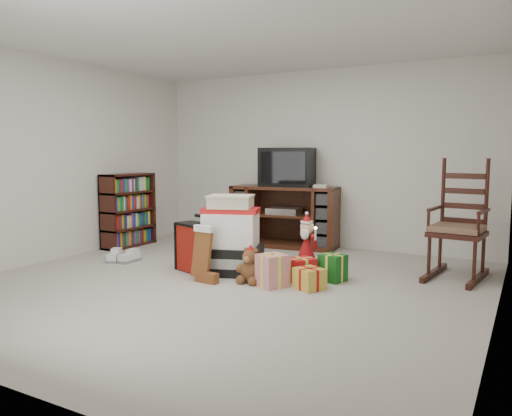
{
  "coord_description": "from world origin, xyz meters",
  "views": [
    {
      "loc": [
        2.7,
        -4.18,
        1.33
      ],
      "look_at": [
        0.05,
        0.6,
        0.73
      ],
      "focal_mm": 35.0,
      "sensor_mm": 36.0,
      "label": 1
    }
  ],
  "objects_px": {
    "santa_figurine": "(306,248)",
    "tv_stand": "(285,216)",
    "rocking_chair": "(458,235)",
    "sneaker_pair": "(122,257)",
    "teddy_bear": "(251,268)",
    "gift_cluster": "(306,273)",
    "mrs_claus_figurine": "(234,249)",
    "gift_pile": "(231,240)",
    "red_suitcase": "(195,247)",
    "bookshelf": "(128,211)",
    "crt_television": "(288,167)"
  },
  "relations": [
    {
      "from": "teddy_bear",
      "to": "gift_cluster",
      "type": "height_order",
      "value": "teddy_bear"
    },
    {
      "from": "sneaker_pair",
      "to": "gift_cluster",
      "type": "bearing_deg",
      "value": -15.12
    },
    {
      "from": "santa_figurine",
      "to": "bookshelf",
      "type": "bearing_deg",
      "value": 176.99
    },
    {
      "from": "crt_television",
      "to": "red_suitcase",
      "type": "bearing_deg",
      "value": -108.02
    },
    {
      "from": "tv_stand",
      "to": "bookshelf",
      "type": "distance_m",
      "value": 2.24
    },
    {
      "from": "tv_stand",
      "to": "santa_figurine",
      "type": "distance_m",
      "value": 1.51
    },
    {
      "from": "santa_figurine",
      "to": "mrs_claus_figurine",
      "type": "relative_size",
      "value": 1.02
    },
    {
      "from": "mrs_claus_figurine",
      "to": "gift_pile",
      "type": "bearing_deg",
      "value": -74.6
    },
    {
      "from": "gift_cluster",
      "to": "sneaker_pair",
      "type": "bearing_deg",
      "value": -178.75
    },
    {
      "from": "red_suitcase",
      "to": "crt_television",
      "type": "relative_size",
      "value": 0.78
    },
    {
      "from": "rocking_chair",
      "to": "sneaker_pair",
      "type": "bearing_deg",
      "value": -155.82
    },
    {
      "from": "santa_figurine",
      "to": "tv_stand",
      "type": "bearing_deg",
      "value": 125.24
    },
    {
      "from": "red_suitcase",
      "to": "gift_cluster",
      "type": "relative_size",
      "value": 0.72
    },
    {
      "from": "bookshelf",
      "to": "crt_television",
      "type": "xyz_separation_m",
      "value": [
        1.99,
        1.1,
        0.63
      ]
    },
    {
      "from": "mrs_claus_figurine",
      "to": "sneaker_pair",
      "type": "bearing_deg",
      "value": -169.25
    },
    {
      "from": "tv_stand",
      "to": "teddy_bear",
      "type": "relative_size",
      "value": 4.36
    },
    {
      "from": "bookshelf",
      "to": "crt_television",
      "type": "relative_size",
      "value": 1.26
    },
    {
      "from": "bookshelf",
      "to": "gift_pile",
      "type": "height_order",
      "value": "bookshelf"
    },
    {
      "from": "tv_stand",
      "to": "santa_figurine",
      "type": "relative_size",
      "value": 2.39
    },
    {
      "from": "bookshelf",
      "to": "teddy_bear",
      "type": "distance_m",
      "value": 2.74
    },
    {
      "from": "red_suitcase",
      "to": "gift_cluster",
      "type": "distance_m",
      "value": 1.34
    },
    {
      "from": "bookshelf",
      "to": "gift_pile",
      "type": "xyz_separation_m",
      "value": [
        2.15,
        -0.68,
        -0.13
      ]
    },
    {
      "from": "mrs_claus_figurine",
      "to": "crt_television",
      "type": "relative_size",
      "value": 0.78
    },
    {
      "from": "gift_cluster",
      "to": "crt_television",
      "type": "xyz_separation_m",
      "value": [
        -1.1,
        1.88,
        1.0
      ]
    },
    {
      "from": "rocking_chair",
      "to": "mrs_claus_figurine",
      "type": "xyz_separation_m",
      "value": [
        -2.26,
        -0.9,
        -0.21
      ]
    },
    {
      "from": "teddy_bear",
      "to": "crt_television",
      "type": "bearing_deg",
      "value": 105.36
    },
    {
      "from": "crt_television",
      "to": "santa_figurine",
      "type": "bearing_deg",
      "value": -67.26
    },
    {
      "from": "mrs_claus_figurine",
      "to": "sneaker_pair",
      "type": "relative_size",
      "value": 1.66
    },
    {
      "from": "rocking_chair",
      "to": "crt_television",
      "type": "bearing_deg",
      "value": 168.98
    },
    {
      "from": "red_suitcase",
      "to": "santa_figurine",
      "type": "height_order",
      "value": "santa_figurine"
    },
    {
      "from": "red_suitcase",
      "to": "crt_television",
      "type": "xyz_separation_m",
      "value": [
        0.24,
        1.93,
        0.86
      ]
    },
    {
      "from": "rocking_chair",
      "to": "mrs_claus_figurine",
      "type": "bearing_deg",
      "value": -151.68
    },
    {
      "from": "rocking_chair",
      "to": "sneaker_pair",
      "type": "height_order",
      "value": "rocking_chair"
    },
    {
      "from": "gift_pile",
      "to": "mrs_claus_figurine",
      "type": "bearing_deg",
      "value": 86.13
    },
    {
      "from": "bookshelf",
      "to": "gift_cluster",
      "type": "relative_size",
      "value": 1.17
    },
    {
      "from": "teddy_bear",
      "to": "gift_cluster",
      "type": "relative_size",
      "value": 0.4
    },
    {
      "from": "santa_figurine",
      "to": "teddy_bear",
      "type": "bearing_deg",
      "value": -109.47
    },
    {
      "from": "bookshelf",
      "to": "gift_pile",
      "type": "distance_m",
      "value": 2.26
    },
    {
      "from": "teddy_bear",
      "to": "crt_television",
      "type": "relative_size",
      "value": 0.43
    },
    {
      "from": "gift_pile",
      "to": "red_suitcase",
      "type": "distance_m",
      "value": 0.43
    },
    {
      "from": "crt_television",
      "to": "sneaker_pair",
      "type": "bearing_deg",
      "value": -135.63
    },
    {
      "from": "tv_stand",
      "to": "red_suitcase",
      "type": "height_order",
      "value": "tv_stand"
    },
    {
      "from": "gift_pile",
      "to": "teddy_bear",
      "type": "distance_m",
      "value": 0.52
    },
    {
      "from": "sneaker_pair",
      "to": "crt_television",
      "type": "height_order",
      "value": "crt_television"
    },
    {
      "from": "gift_pile",
      "to": "sneaker_pair",
      "type": "height_order",
      "value": "gift_pile"
    },
    {
      "from": "tv_stand",
      "to": "crt_television",
      "type": "height_order",
      "value": "crt_television"
    },
    {
      "from": "santa_figurine",
      "to": "crt_television",
      "type": "relative_size",
      "value": 0.79
    },
    {
      "from": "tv_stand",
      "to": "teddy_bear",
      "type": "bearing_deg",
      "value": -79.96
    },
    {
      "from": "gift_pile",
      "to": "crt_television",
      "type": "relative_size",
      "value": 1.03
    },
    {
      "from": "gift_pile",
      "to": "rocking_chair",
      "type": "bearing_deg",
      "value": 5.63
    }
  ]
}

